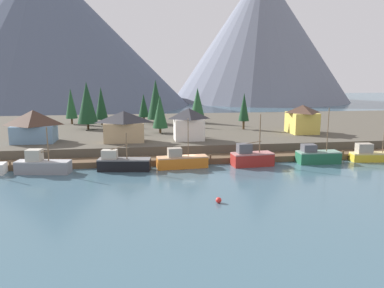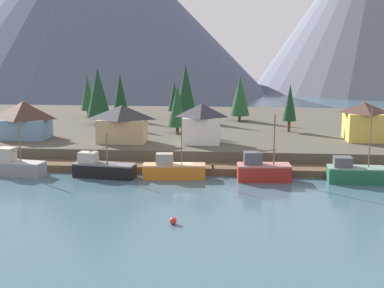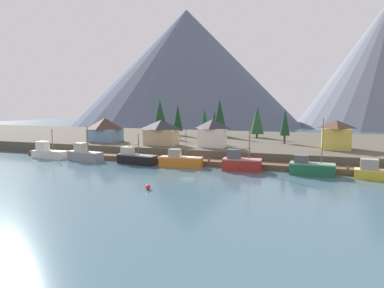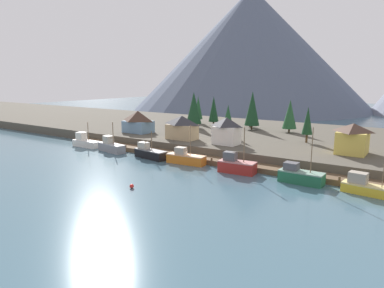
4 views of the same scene
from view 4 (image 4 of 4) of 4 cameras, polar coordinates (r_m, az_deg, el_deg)
ground_plane at (r=87.45m, az=7.77°, el=-0.87°), size 400.00×400.00×1.00m
dock at (r=71.94m, az=1.30°, el=-2.47°), size 80.00×4.00×1.60m
shoreline_bank at (r=97.85m, az=10.97°, el=1.30°), size 400.00×56.00×2.50m
mountain_west_peak at (r=209.92m, az=9.71°, el=15.30°), size 136.24×136.24×68.49m
fishing_boat_white at (r=91.31m, az=-17.37°, el=0.32°), size 8.15×2.59×6.47m
fishing_boat_grey at (r=83.41m, az=-13.39°, el=-0.38°), size 8.47×3.70×7.15m
fishing_boat_black at (r=75.03m, az=-7.08°, el=-1.48°), size 8.46×3.62×6.01m
fishing_boat_orange at (r=69.51m, az=-1.10°, el=-2.38°), size 8.35×2.98×8.08m
fishing_boat_red at (r=63.42m, az=7.42°, el=-3.58°), size 6.96×3.30×8.55m
fishing_boat_green at (r=59.45m, az=17.62°, el=-5.10°), size 7.20×2.97×9.47m
fishing_boat_yellow at (r=57.53m, az=27.43°, el=-6.49°), size 8.39×3.18×7.75m
house_blue at (r=95.47m, az=-9.01°, el=3.76°), size 7.87×5.65×6.00m
house_white at (r=77.06m, az=5.78°, el=2.24°), size 5.85×4.23×6.13m
house_yellow at (r=74.02m, az=25.26°, el=0.87°), size 5.70×6.47×6.03m
house_tan at (r=83.40m, az=-1.70°, el=2.82°), size 7.70×4.34×5.79m
conifer_near_left at (r=97.84m, az=16.04°, el=4.81°), size 3.90×3.90×9.03m
conifer_near_right at (r=107.46m, az=3.64°, el=5.86°), size 3.17×3.17×9.36m
conifer_mid_left at (r=106.63m, az=9.73°, el=5.13°), size 2.83×2.83×7.38m
conifer_mid_right at (r=113.88m, az=1.05°, el=6.08°), size 2.93×2.93×9.01m
conifer_back_left at (r=87.58m, az=6.04°, el=4.25°), size 3.29×3.29×8.17m
conifer_back_right at (r=102.55m, az=0.30°, el=6.07°), size 4.61×4.61×10.83m
conifer_centre at (r=100.63m, az=10.04°, el=5.88°), size 4.32×4.32×11.15m
conifer_far_left at (r=82.91m, az=18.77°, el=3.69°), size 2.44×2.44×8.32m
channel_buoy at (r=55.09m, az=-10.05°, el=-6.94°), size 0.70×0.70×0.70m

